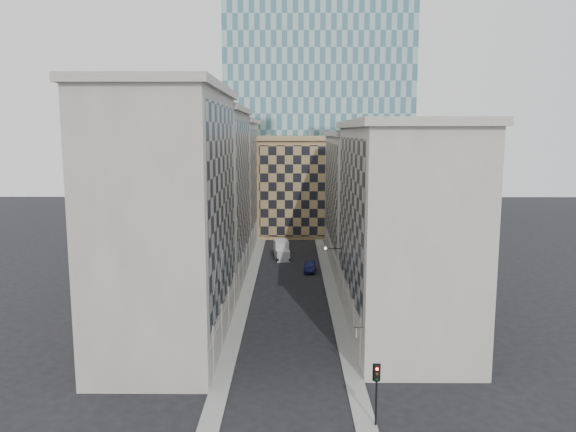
{
  "coord_description": "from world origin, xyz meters",
  "views": [
    {
      "loc": [
        0.26,
        -39.79,
        19.57
      ],
      "look_at": [
        -0.08,
        12.01,
        11.8
      ],
      "focal_mm": 35.0,
      "sensor_mm": 36.0,
      "label": 1
    }
  ],
  "objects": [
    {
      "name": "dark_car",
      "position": [
        2.86,
        37.56,
        0.71
      ],
      "size": [
        1.82,
        4.41,
        1.42
      ],
      "primitive_type": "imported",
      "rotation": [
        0.0,
        0.0,
        -0.08
      ],
      "color": "#0F1237",
      "rests_on": "ground"
    },
    {
      "name": "shop_sign",
      "position": [
        5.42,
        3.0,
        3.84
      ],
      "size": [
        0.82,
        0.71,
        0.79
      ],
      "rotation": [
        0.0,
        0.0,
        0.02
      ],
      "color": "black",
      "rests_on": "ground"
    },
    {
      "name": "traffic_light",
      "position": [
        5.9,
        -4.69,
        3.2
      ],
      "size": [
        0.54,
        0.46,
        4.26
      ],
      "rotation": [
        0.0,
        0.0,
        -0.05
      ],
      "color": "black",
      "rests_on": "sidewalk_east"
    },
    {
      "name": "bldg_left_a",
      "position": [
        -10.88,
        11.0,
        11.82
      ],
      "size": [
        10.8,
        22.8,
        23.7
      ],
      "color": "#9D968D",
      "rests_on": "ground"
    },
    {
      "name": "tan_block",
      "position": [
        2.0,
        67.9,
        9.44
      ],
      "size": [
        16.8,
        14.8,
        18.8
      ],
      "color": "tan",
      "rests_on": "ground"
    },
    {
      "name": "bldg_right_a",
      "position": [
        10.88,
        15.0,
        10.32
      ],
      "size": [
        10.8,
        26.8,
        20.7
      ],
      "color": "#A7A299",
      "rests_on": "ground"
    },
    {
      "name": "sidewalk_west",
      "position": [
        -5.25,
        30.0,
        0.07
      ],
      "size": [
        1.5,
        100.0,
        0.15
      ],
      "primitive_type": "cube",
      "color": "gray",
      "rests_on": "ground"
    },
    {
      "name": "box_truck",
      "position": [
        -1.28,
        45.85,
        1.21
      ],
      "size": [
        2.71,
        5.3,
        2.78
      ],
      "rotation": [
        0.0,
        0.0,
        0.13
      ],
      "color": "silver",
      "rests_on": "ground"
    },
    {
      "name": "sidewalk_east",
      "position": [
        5.25,
        30.0,
        0.07
      ],
      "size": [
        1.5,
        100.0,
        0.15
      ],
      "primitive_type": "cube",
      "color": "gray",
      "rests_on": "ground"
    },
    {
      "name": "bracket_lamp",
      "position": [
        4.38,
        24.0,
        6.2
      ],
      "size": [
        1.98,
        0.36,
        0.36
      ],
      "color": "black",
      "rests_on": "ground"
    },
    {
      "name": "bldg_left_b",
      "position": [
        -10.88,
        33.0,
        11.32
      ],
      "size": [
        10.8,
        22.8,
        22.7
      ],
      "color": "gray",
      "rests_on": "ground"
    },
    {
      "name": "flagpoles_left",
      "position": [
        -5.9,
        6.0,
        8.0
      ],
      "size": [
        0.1,
        6.33,
        2.33
      ],
      "color": "gray",
      "rests_on": "ground"
    },
    {
      "name": "bldg_right_b",
      "position": [
        10.89,
        42.0,
        9.85
      ],
      "size": [
        10.8,
        28.8,
        19.7
      ],
      "color": "#A7A299",
      "rests_on": "ground"
    },
    {
      "name": "bldg_left_c",
      "position": [
        -10.88,
        55.0,
        10.83
      ],
      "size": [
        10.8,
        22.8,
        21.7
      ],
      "color": "#9D968D",
      "rests_on": "ground"
    },
    {
      "name": "ground",
      "position": [
        0.0,
        0.0,
        0.0
      ],
      "size": [
        260.0,
        260.0,
        0.0
      ],
      "primitive_type": "plane",
      "color": "black",
      "rests_on": "ground"
    },
    {
      "name": "church_tower",
      "position": [
        0.0,
        82.0,
        26.95
      ],
      "size": [
        7.2,
        7.2,
        51.5
      ],
      "color": "#2F2A25",
      "rests_on": "ground"
    }
  ]
}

